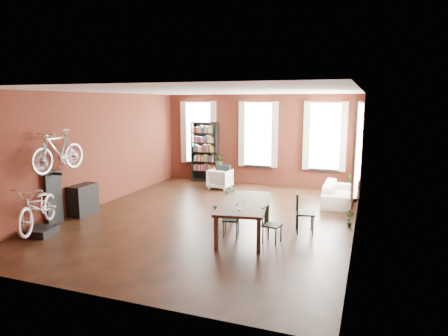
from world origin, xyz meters
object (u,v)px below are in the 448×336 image
at_px(cream_sofa, 339,190).
at_px(dining_chair_c, 272,225).
at_px(white_armchair, 220,178).
at_px(bookshelf, 205,152).
at_px(plant_stand, 219,175).
at_px(dining_chair_d, 305,213).
at_px(bicycle_floor, 37,187).
at_px(console_table, 83,200).
at_px(bike_trainer, 40,231).
at_px(dining_table, 244,219).
at_px(dining_chair_b, 224,206).
at_px(dining_chair_a, 231,219).

bearing_deg(cream_sofa, dining_chair_c, 164.76).
xyz_separation_m(dining_chair_c, white_armchair, (-2.91, 4.59, -0.02)).
relative_size(bookshelf, plant_stand, 3.90).
distance_m(dining_chair_d, bookshelf, 6.48).
relative_size(dining_chair_c, bicycle_floor, 0.41).
xyz_separation_m(console_table, bicycle_floor, (0.23, -1.72, 0.71)).
height_order(dining_chair_d, bike_trainer, dining_chair_d).
bearing_deg(plant_stand, dining_table, -63.55).
bearing_deg(bike_trainer, white_armchair, 70.82).
relative_size(dining_chair_d, white_armchair, 1.25).
distance_m(dining_chair_c, bookshelf, 6.84).
distance_m(bookshelf, plant_stand, 1.00).
distance_m(dining_chair_c, console_table, 5.19).
distance_m(dining_chair_b, white_armchair, 3.91).
bearing_deg(bookshelf, cream_sofa, -18.95).
bearing_deg(bicycle_floor, plant_stand, 54.24).
distance_m(dining_table, white_armchair, 4.86).
distance_m(dining_table, dining_chair_c, 0.75).
height_order(console_table, plant_stand, console_table).
xyz_separation_m(bookshelf, console_table, (-1.28, -5.20, -0.70)).
bearing_deg(bike_trainer, plant_stand, 76.52).
height_order(dining_chair_b, cream_sofa, dining_chair_b).
relative_size(dining_table, white_armchair, 3.03).
height_order(dining_chair_c, dining_chair_d, dining_chair_d).
bearing_deg(dining_chair_a, dining_table, 115.83).
relative_size(cream_sofa, console_table, 2.60).
relative_size(console_table, plant_stand, 1.42).
relative_size(dining_chair_a, dining_chair_d, 0.85).
bearing_deg(bike_trainer, console_table, 96.81).
bearing_deg(dining_chair_a, dining_chair_c, 74.33).
distance_m(dining_chair_a, bookshelf, 6.27).
distance_m(dining_chair_b, bookshelf, 5.26).
xyz_separation_m(plant_stand, bicycle_floor, (-1.62, -6.89, 0.83)).
height_order(dining_chair_d, plant_stand, dining_chair_d).
distance_m(dining_chair_b, dining_chair_c, 1.73).
relative_size(bookshelf, cream_sofa, 1.06).
relative_size(dining_chair_d, bookshelf, 0.42).
xyz_separation_m(dining_chair_b, bookshelf, (-2.46, 4.60, 0.67)).
height_order(dining_chair_a, console_table, console_table).
xyz_separation_m(dining_table, dining_chair_c, (0.70, -0.26, 0.01)).
distance_m(white_armchair, cream_sofa, 4.03).
bearing_deg(bookshelf, dining_table, -58.97).
xyz_separation_m(dining_chair_b, bike_trainer, (-3.54, -2.30, -0.34)).
xyz_separation_m(bike_trainer, bicycle_floor, (0.02, -0.02, 1.03)).
xyz_separation_m(dining_chair_a, bookshelf, (-2.95, 5.49, 0.71)).
xyz_separation_m(dining_table, dining_chair_b, (-0.73, 0.71, 0.05)).
height_order(dining_chair_a, cream_sofa, cream_sofa).
height_order(white_armchair, console_table, console_table).
bearing_deg(dining_chair_c, bicycle_floor, 114.77).
xyz_separation_m(white_armchair, bike_trainer, (-2.06, -5.92, -0.28)).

